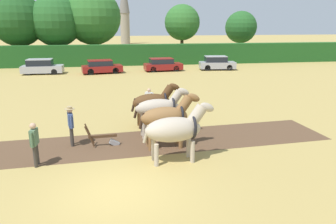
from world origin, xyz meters
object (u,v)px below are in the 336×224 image
Objects in this scene: tree_center at (182,23)px; draft_horse_trail_left at (160,108)px; tree_far_left at (17,20)px; tree_center_right at (241,27)px; farmer_onlooker_left at (34,141)px; parked_car_far_left at (42,67)px; draft_horse_lead_right at (167,117)px; church_spire at (124,8)px; farmer_beside_team at (149,100)px; tree_left at (56,21)px; draft_horse_lead_left at (176,129)px; tree_center_left at (93,17)px; draft_horse_trail_right at (154,102)px; parked_car_center at (217,63)px; parked_car_center_left at (163,65)px; parked_car_left at (101,67)px; plow at (106,139)px; farmer_at_plow at (71,123)px.

tree_center is 31.23m from draft_horse_trail_left.
tree_center_right is (30.28, 2.16, -0.98)m from tree_far_left.
parked_car_far_left is (-4.46, 23.84, -0.26)m from farmer_onlooker_left.
tree_far_left is at bearing 109.85° from draft_horse_lead_right.
farmer_onlooker_left is at bearing -121.80° from tree_center_right.
farmer_beside_team is at bearing -90.92° from church_spire.
draft_horse_lead_left is (9.38, -33.25, -4.05)m from tree_left.
tree_center_left is 28.19m from farmer_beside_team.
tree_center_right is 39.02m from draft_horse_lead_left.
draft_horse_lead_left reaches higher than parked_car_far_left.
tree_far_left is 3.30× the size of draft_horse_trail_right.
farmer_onlooker_left is (-5.02, -4.22, -0.29)m from draft_horse_trail_right.
farmer_beside_team is at bearing -112.81° from parked_car_center.
draft_horse_trail_left is 21.50m from parked_car_center_left.
tree_far_left is 9.25m from tree_center_left.
tree_left is 1.26× the size of tree_center_right.
tree_left reaches higher than tree_center.
church_spire is at bearing 113.56° from tree_center_right.
farmer_beside_team is 0.36× the size of parked_car_left.
parked_car_left is 1.03× the size of parked_car_center_left.
tree_left is at bearing 102.47° from draft_horse_lead_right.
tree_far_left reaches higher than plow.
tree_center_left reaches higher than farmer_at_plow.
parked_car_center_left is (2.35, -46.75, -7.74)m from church_spire.
tree_center_right is at bearing 57.71° from draft_horse_trail_right.
tree_far_left reaches higher than farmer_beside_team.
tree_center_right reaches higher than parked_car_center.
tree_left reaches higher than plow.
church_spire reaches higher than draft_horse_lead_right.
tree_left is 1.13× the size of tree_center.
tree_left is 28.32m from farmer_beside_team.
tree_center_right is at bearing 56.25° from plow.
draft_horse_lead_right reaches higher than parked_car_left.
tree_far_left is 4.89× the size of farmer_at_plow.
tree_center_left reaches higher than parked_car_far_left.
tree_far_left is 3.17× the size of draft_horse_lead_right.
farmer_at_plow is at bearing 65.68° from farmer_onlooker_left.
draft_horse_trail_right is (9.07, -28.63, -4.08)m from tree_left.
draft_horse_lead_left is at bearing -41.45° from plow.
church_spire is 69.24m from farmer_at_plow.
tree_center_right is at bearing 59.01° from draft_horse_trail_left.
draft_horse_lead_right is (4.68, -32.63, -4.57)m from tree_center_left.
tree_center_left is 33.28m from draft_horse_lead_right.
parked_car_center is at bearing 17.73° from farmer_beside_team.
draft_horse_trail_right reaches higher than farmer_at_plow.
draft_horse_lead_left is (-16.31, -35.30, -3.19)m from tree_center_right.
farmer_beside_team is 0.38× the size of parked_car_center.
parked_car_left is at bearing 95.99° from draft_horse_trail_right.
plow is 3.17m from farmer_onlooker_left.
draft_horse_trail_right is 0.63× the size of parked_car_center.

